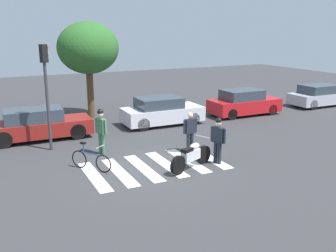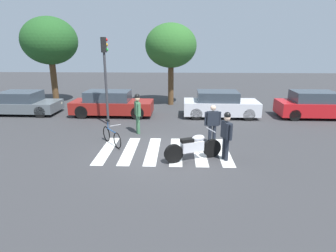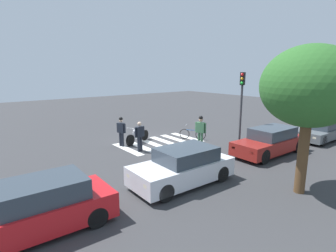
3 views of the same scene
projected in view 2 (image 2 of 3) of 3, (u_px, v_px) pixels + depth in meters
name	position (u px, v px, depth m)	size (l,w,h in m)	color
ground_plane	(164.00, 151.00, 10.89)	(60.00, 60.00, 0.00)	#38383A
police_motorcycle	(193.00, 147.00, 9.94)	(2.05, 1.03, 1.05)	black
leaning_bicycle	(112.00, 136.00, 11.47)	(1.06, 1.37, 0.98)	black
officer_on_foot	(226.00, 133.00, 9.79)	(0.35, 0.63, 1.75)	#1E232D
officer_by_motorcycle	(213.00, 123.00, 11.29)	(0.66, 0.27, 1.65)	#1E232D
pedestrian_bystander	(138.00, 111.00, 12.73)	(0.35, 0.65, 1.84)	#3F724C
crosswalk_stripes	(164.00, 151.00, 10.89)	(4.95, 2.92, 0.01)	silver
car_grey_coupe	(23.00, 103.00, 16.47)	(3.95, 1.95, 1.31)	black
car_maroon_wagon	(111.00, 104.00, 16.00)	(4.57, 1.74, 1.42)	black
car_white_van	(220.00, 105.00, 15.80)	(4.14, 1.86, 1.43)	black
car_red_convertible	(315.00, 105.00, 15.59)	(4.13, 1.81, 1.46)	black
traffic_light_pole	(105.00, 67.00, 13.66)	(0.36, 0.31, 4.26)	#38383D
street_tree_near	(50.00, 41.00, 18.28)	(3.56, 3.56, 5.65)	brown
street_tree_mid	(171.00, 46.00, 18.08)	(3.29, 3.29, 5.24)	brown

